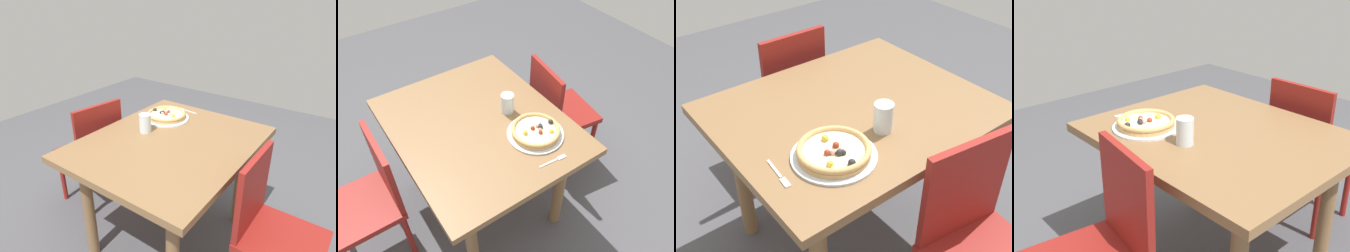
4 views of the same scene
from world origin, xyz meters
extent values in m
plane|color=#4C4C51|center=(0.00, 0.00, 0.00)|extent=(6.00, 6.00, 0.00)
cube|color=olive|center=(0.00, 0.00, 0.75)|extent=(1.15, 0.95, 0.04)
cylinder|color=olive|center=(-0.42, -0.32, 0.36)|extent=(0.07, 0.07, 0.72)
cylinder|color=olive|center=(0.42, -0.32, 0.36)|extent=(0.07, 0.07, 0.72)
cylinder|color=olive|center=(-0.42, 0.32, 0.36)|extent=(0.07, 0.07, 0.72)
cylinder|color=olive|center=(0.42, 0.32, 0.36)|extent=(0.07, 0.07, 0.72)
cylinder|color=maroon|center=(0.10, -0.58, 0.21)|extent=(0.04, 0.04, 0.43)
cylinder|color=maroon|center=(-0.24, -0.58, 0.21)|extent=(0.04, 0.04, 0.43)
cube|color=maroon|center=(-0.07, -0.75, 0.45)|extent=(0.40, 0.40, 0.04)
cube|color=maroon|center=(-0.07, -0.57, 0.68)|extent=(0.38, 0.03, 0.42)
cylinder|color=maroon|center=(-0.18, 0.95, 0.21)|extent=(0.04, 0.04, 0.43)
cylinder|color=maroon|center=(0.16, 0.90, 0.21)|extent=(0.04, 0.04, 0.43)
cylinder|color=maroon|center=(-0.23, 0.61, 0.21)|extent=(0.04, 0.04, 0.43)
cylinder|color=maroon|center=(0.11, 0.56, 0.21)|extent=(0.04, 0.04, 0.43)
cube|color=maroon|center=(-0.04, 0.75, 0.45)|extent=(0.45, 0.45, 0.04)
cube|color=maroon|center=(-0.06, 0.57, 0.68)|extent=(0.38, 0.09, 0.42)
cylinder|color=silver|center=(0.26, 0.22, 0.77)|extent=(0.32, 0.32, 0.01)
cylinder|color=tan|center=(0.26, 0.22, 0.79)|extent=(0.27, 0.27, 0.02)
cylinder|color=beige|center=(0.26, 0.22, 0.80)|extent=(0.24, 0.24, 0.01)
torus|color=tan|center=(0.26, 0.22, 0.80)|extent=(0.28, 0.28, 0.02)
sphere|color=gold|center=(0.33, 0.28, 0.81)|extent=(0.02, 0.02, 0.02)
sphere|color=#262626|center=(0.27, 0.25, 0.81)|extent=(0.03, 0.03, 0.03)
sphere|color=maroon|center=(0.25, 0.21, 0.81)|extent=(0.03, 0.03, 0.03)
sphere|color=maroon|center=(0.30, 0.23, 0.81)|extent=(0.02, 0.02, 0.02)
sphere|color=#E58C7F|center=(0.25, 0.24, 0.81)|extent=(0.02, 0.02, 0.02)
sphere|color=#262626|center=(0.25, 0.26, 0.81)|extent=(0.02, 0.02, 0.02)
sphere|color=#E58C7F|center=(0.28, 0.24, 0.81)|extent=(0.02, 0.02, 0.02)
sphere|color=gold|center=(0.26, 0.15, 0.81)|extent=(0.03, 0.03, 0.03)
sphere|color=#262626|center=(0.27, 0.32, 0.81)|extent=(0.03, 0.03, 0.03)
cube|color=silver|center=(0.47, 0.14, 0.77)|extent=(0.02, 0.11, 0.00)
cube|color=silver|center=(0.48, 0.23, 0.77)|extent=(0.03, 0.05, 0.00)
cylinder|color=silver|center=(0.01, 0.20, 0.83)|extent=(0.08, 0.08, 0.12)
camera|label=1|loc=(-1.31, -0.94, 1.62)|focal=31.72mm
camera|label=2|loc=(1.29, -0.69, 2.12)|focal=36.42mm
camera|label=3|loc=(0.99, 1.20, 1.77)|focal=46.11mm
camera|label=4|loc=(-1.21, 1.32, 1.55)|focal=44.81mm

